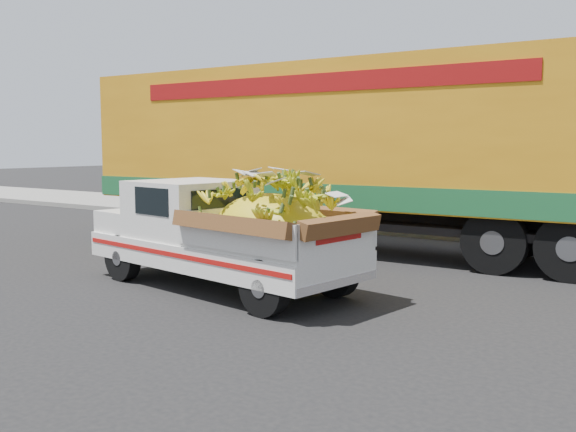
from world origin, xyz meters
The scene contains 6 objects.
ground centered at (0.00, 0.00, 0.00)m, with size 100.00×100.00×0.00m, color black.
curb centered at (0.00, 6.14, 0.07)m, with size 60.00×0.25×0.15m, color gray.
sidewalk centered at (0.00, 8.24, 0.07)m, with size 60.00×4.00×0.14m, color gray.
building_left centered at (-8.00, 14.14, 2.50)m, with size 18.00×6.00×5.00m, color gray.
pickup_truck centered at (0.28, -0.72, 0.87)m, with size 4.81×2.35×1.62m.
semi_trailer centered at (-0.45, 3.69, 2.12)m, with size 12.02×2.83×3.80m.
Camera 1 is at (6.22, -8.04, 2.17)m, focal length 40.00 mm.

